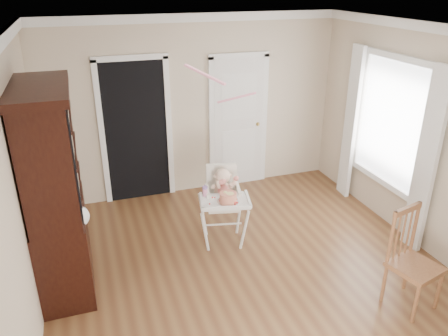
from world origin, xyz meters
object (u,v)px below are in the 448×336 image
object	(u,v)px
sippy_cup	(205,191)
dining_chair	(413,263)
china_cabinet	(56,192)
cake	(228,197)
high_chair	(223,197)

from	to	relation	value
sippy_cup	dining_chair	distance (m)	2.40
china_cabinet	dining_chair	distance (m)	3.73
china_cabinet	dining_chair	world-z (taller)	china_cabinet
sippy_cup	china_cabinet	bearing A→B (deg)	-174.85
cake	china_cabinet	bearing A→B (deg)	177.24
high_chair	china_cabinet	size ratio (longest dim) A/B	0.47
cake	sippy_cup	bearing A→B (deg)	131.79
sippy_cup	high_chair	bearing A→B (deg)	9.25
cake	china_cabinet	distance (m)	1.90
high_chair	china_cabinet	distance (m)	1.96
dining_chair	cake	bearing A→B (deg)	121.76
high_chair	china_cabinet	xyz separation A→B (m)	(-1.89, -0.19, 0.47)
high_chair	cake	distance (m)	0.31
china_cabinet	dining_chair	size ratio (longest dim) A/B	2.08
china_cabinet	cake	bearing A→B (deg)	-2.76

